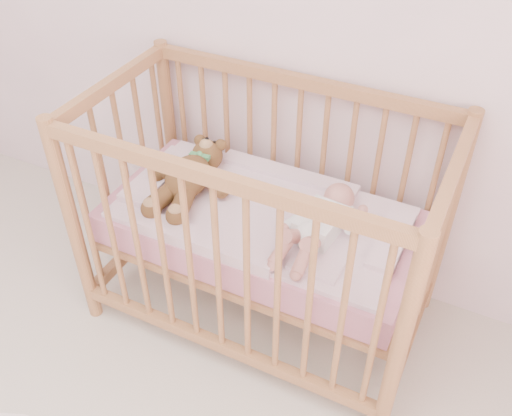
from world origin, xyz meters
The scene contains 5 objects.
crib centered at (0.31, 1.60, 0.50)m, with size 1.36×0.76×1.00m, color #B77C4D, non-canonical shape.
mattress centered at (0.31, 1.60, 0.49)m, with size 1.22×0.62×0.13m, color pink.
blanket centered at (0.31, 1.60, 0.56)m, with size 1.10×0.58×0.06m, color #D190AC, non-canonical shape.
baby centered at (0.56, 1.58, 0.64)m, with size 0.25×0.53×0.13m, color white, non-canonical shape.
teddy_bear centered at (0.00, 1.58, 0.65)m, with size 0.37×0.52×0.14m, color brown, non-canonical shape.
Camera 1 is at (1.05, 0.07, 1.98)m, focal length 40.00 mm.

